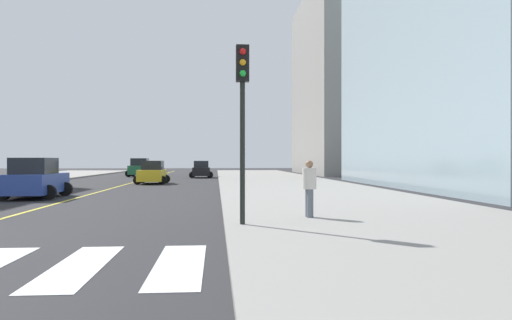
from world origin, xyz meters
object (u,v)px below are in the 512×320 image
car_yellow_second (152,173)px  traffic_light_near_corner (242,99)px  car_black_nearest (201,170)px  car_blue_third (35,179)px  car_green_fifth (140,168)px  pedestrian_waiting_east (309,186)px

car_yellow_second → traffic_light_near_corner: traffic_light_near_corner is taller
car_black_nearest → car_yellow_second: 13.88m
traffic_light_near_corner → car_yellow_second: bearing=-77.9°
traffic_light_near_corner → car_blue_third: bearing=-51.4°
car_yellow_second → traffic_light_near_corner: (5.81, -27.12, 2.75)m
car_yellow_second → car_blue_third: 15.40m
car_yellow_second → car_blue_third: bearing=76.0°
car_green_fifth → pedestrian_waiting_east: car_green_fifth is taller
car_blue_third → traffic_light_near_corner: 15.87m
car_yellow_second → traffic_light_near_corner: size_ratio=0.84×
car_yellow_second → traffic_light_near_corner: bearing=102.9°
pedestrian_waiting_east → car_blue_third: bearing=42.0°
car_green_fifth → traffic_light_near_corner: 45.71m
traffic_light_near_corner → pedestrian_waiting_east: size_ratio=2.80×
car_black_nearest → car_yellow_second: (-3.49, -13.43, 0.02)m
car_black_nearest → car_yellow_second: car_yellow_second is taller
car_yellow_second → car_blue_third: car_blue_third is taller
pedestrian_waiting_east → car_black_nearest: bearing=0.4°
car_black_nearest → car_blue_third: (-7.43, -28.32, 0.10)m
car_blue_third → pedestrian_waiting_east: size_ratio=2.58×
car_blue_third → car_green_fifth: (0.39, 32.43, 0.03)m
car_green_fifth → car_blue_third: bearing=-90.5°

